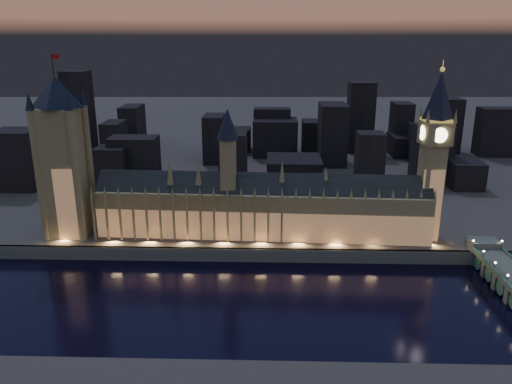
{
  "coord_description": "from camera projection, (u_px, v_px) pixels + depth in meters",
  "views": [
    {
      "loc": [
        13.28,
        -223.86,
        125.65
      ],
      "look_at": [
        5.0,
        55.0,
        38.0
      ],
      "focal_mm": 35.0,
      "sensor_mm": 36.0,
      "label": 1
    }
  ],
  "objects": [
    {
      "name": "ground_plane",
      "position": [
        243.0,
        296.0,
        251.51
      ],
      "size": [
        2000.0,
        2000.0,
        0.0
      ],
      "primitive_type": "plane",
      "color": "black",
      "rests_on": "ground"
    },
    {
      "name": "north_bank",
      "position": [
        262.0,
        121.0,
        746.19
      ],
      "size": [
        2000.0,
        960.0,
        8.0
      ],
      "primitive_type": "cube",
      "color": "#3E3C38",
      "rests_on": "ground"
    },
    {
      "name": "embankment_wall",
      "position": [
        247.0,
        255.0,
        289.41
      ],
      "size": [
        2000.0,
        2.5,
        8.0
      ],
      "primitive_type": "cube",
      "color": "#494F59",
      "rests_on": "ground"
    },
    {
      "name": "palace_of_westminster",
      "position": [
        260.0,
        207.0,
        302.28
      ],
      "size": [
        202.0,
        28.66,
        78.0
      ],
      "color": "olive",
      "rests_on": "north_bank"
    },
    {
      "name": "victoria_tower",
      "position": [
        63.0,
        149.0,
        295.3
      ],
      "size": [
        31.68,
        31.68,
        107.97
      ],
      "color": "olive",
      "rests_on": "north_bank"
    },
    {
      "name": "elizabeth_tower",
      "position": [
        435.0,
        143.0,
        287.6
      ],
      "size": [
        18.0,
        18.0,
        104.87
      ],
      "color": "olive",
      "rests_on": "north_bank"
    },
    {
      "name": "city_backdrop",
      "position": [
        286.0,
        139.0,
        476.56
      ],
      "size": [
        469.73,
        215.63,
        82.9
      ],
      "color": "black",
      "rests_on": "north_bank"
    }
  ]
}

